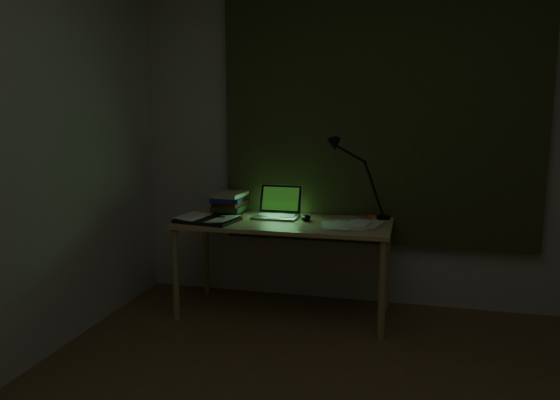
% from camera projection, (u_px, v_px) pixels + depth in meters
% --- Properties ---
extents(wall_back, '(3.50, 0.00, 2.50)m').
position_uv_depth(wall_back, '(378.00, 131.00, 3.83)').
color(wall_back, beige).
rests_on(wall_back, ground).
extents(curtain, '(2.20, 0.06, 2.00)m').
position_uv_depth(curtain, '(379.00, 102.00, 3.76)').
color(curtain, '#30381C').
rests_on(curtain, wall_back).
extents(desk, '(1.43, 0.63, 0.65)m').
position_uv_depth(desk, '(284.00, 268.00, 3.74)').
color(desk, tan).
rests_on(desk, floor).
extents(laptop, '(0.31, 0.35, 0.22)m').
position_uv_depth(laptop, '(276.00, 202.00, 3.79)').
color(laptop, '#ACACB1').
rests_on(laptop, desk).
extents(open_textbook, '(0.43, 0.34, 0.03)m').
position_uv_depth(open_textbook, '(207.00, 219.00, 3.68)').
color(open_textbook, white).
rests_on(open_textbook, desk).
extents(book_stack, '(0.22, 0.26, 0.17)m').
position_uv_depth(book_stack, '(229.00, 202.00, 3.94)').
color(book_stack, white).
rests_on(book_stack, desk).
extents(loose_papers, '(0.43, 0.44, 0.02)m').
position_uv_depth(loose_papers, '(351.00, 223.00, 3.58)').
color(loose_papers, white).
rests_on(loose_papers, desk).
extents(mouse, '(0.09, 0.12, 0.04)m').
position_uv_depth(mouse, '(306.00, 218.00, 3.71)').
color(mouse, black).
rests_on(mouse, desk).
extents(sticky_yellow, '(0.07, 0.07, 0.01)m').
position_uv_depth(sticky_yellow, '(372.00, 217.00, 3.80)').
color(sticky_yellow, gold).
rests_on(sticky_yellow, desk).
extents(sticky_pink, '(0.08, 0.08, 0.01)m').
position_uv_depth(sticky_pink, '(365.00, 218.00, 3.78)').
color(sticky_pink, '#CD5060').
rests_on(sticky_pink, desk).
extents(desk_lamp, '(0.40, 0.33, 0.54)m').
position_uv_depth(desk_lamp, '(384.00, 180.00, 3.73)').
color(desk_lamp, black).
rests_on(desk_lamp, desk).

